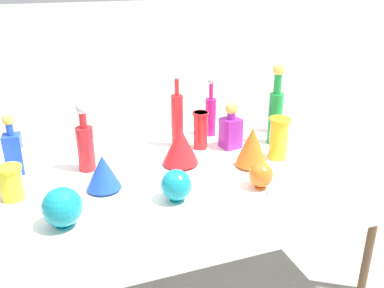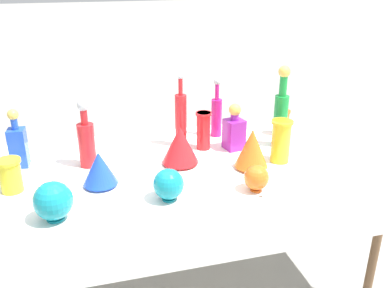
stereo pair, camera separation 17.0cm
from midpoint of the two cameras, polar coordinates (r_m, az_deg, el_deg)
ground_plane at (r=2.56m, az=2.00°, el=-18.07°), size 40.00×40.00×0.00m
display_table at (r=2.14m, az=2.48°, el=-4.14°), size 1.92×0.97×0.76m
tall_bottle_0 at (r=2.28m, az=0.59°, el=3.36°), size 0.06×0.06×0.40m
tall_bottle_1 at (r=2.33m, az=13.84°, el=4.07°), size 0.07×0.07×0.44m
tall_bottle_2 at (r=2.44m, az=5.29°, el=3.91°), size 0.06×0.06×0.34m
tall_bottle_3 at (r=2.09m, az=-11.66°, el=0.49°), size 0.08×0.08×0.34m
square_decanter_0 at (r=2.28m, az=7.78°, el=1.81°), size 0.11×0.11×0.25m
square_decanter_1 at (r=2.19m, az=-20.18°, el=0.01°), size 0.09×0.09×0.29m
slender_vase_0 at (r=1.97m, az=-20.84°, el=-3.85°), size 0.11×0.11×0.15m
slender_vase_1 at (r=2.26m, az=3.71°, el=1.91°), size 0.09×0.09×0.20m
slender_vase_2 at (r=2.17m, az=14.00°, el=0.49°), size 0.11×0.11×0.22m
slender_vase_3 at (r=2.54m, az=13.86°, el=2.92°), size 0.08×0.08×0.15m
fluted_vase_0 at (r=2.07m, az=10.33°, el=-0.59°), size 0.16×0.16×0.20m
fluted_vase_1 at (r=2.08m, az=0.78°, el=-0.19°), size 0.18×0.18×0.20m
fluted_vase_2 at (r=1.91m, az=-9.76°, el=-3.25°), size 0.16×0.16×0.16m
round_bowl_0 at (r=1.78m, az=-0.41°, el=-5.45°), size 0.13×0.13×0.14m
round_bowl_1 at (r=1.89m, az=11.16°, el=-4.49°), size 0.11×0.11×0.12m
round_bowl_2 at (r=1.70m, az=-15.32°, el=-7.39°), size 0.15×0.15×0.16m
price_tag_left at (r=1.92m, az=16.01°, el=-6.06°), size 0.06×0.02×0.03m
price_tag_center at (r=1.87m, az=12.82°, el=-6.43°), size 0.06×0.01×0.04m
cardboard_box_behind_left at (r=3.28m, az=-10.44°, el=-4.54°), size 0.50×0.48×0.45m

